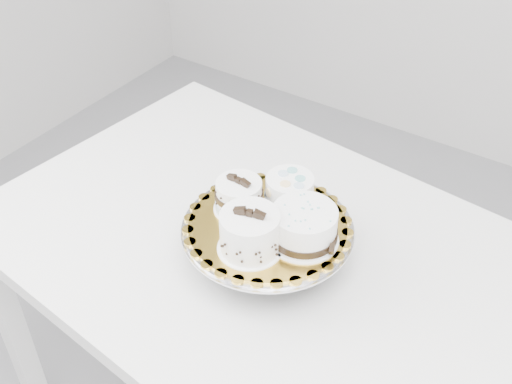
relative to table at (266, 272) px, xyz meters
The scene contains 7 objects.
table is the anchor object (origin of this frame).
cake_stand 0.15m from the table, 55.72° to the right, with size 0.33×0.33×0.09m.
cake_board 0.18m from the table, 55.72° to the right, with size 0.30×0.30×0.00m, color gold.
cake_swirl 0.24m from the table, 72.96° to the right, with size 0.13×0.13×0.10m.
cake_banded 0.21m from the table, 147.46° to the right, with size 0.10×0.10×0.08m.
cake_dots 0.21m from the table, 47.76° to the left, with size 0.11×0.11×0.07m.
cake_ribbon 0.23m from the table, 19.05° to the right, with size 0.16×0.16×0.07m.
Camera 1 is at (0.44, -0.72, 1.65)m, focal length 45.00 mm.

